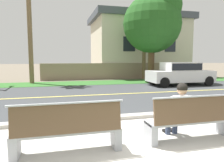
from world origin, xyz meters
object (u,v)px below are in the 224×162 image
(bench_left, at_px, (68,130))
(shade_tree_left, at_px, (154,20))
(bench_right, at_px, (192,120))
(car_white_far, at_px, (180,73))
(seated_person_white, at_px, (179,109))

(bench_left, relative_size, shade_tree_left, 0.27)
(bench_right, relative_size, car_white_far, 0.46)
(bench_right, distance_m, car_white_far, 9.89)
(seated_person_white, height_order, shade_tree_left, shade_tree_left)
(bench_left, distance_m, shade_tree_left, 13.77)
(bench_left, bearing_deg, seated_person_white, 4.16)
(seated_person_white, height_order, car_white_far, car_white_far)
(bench_left, bearing_deg, bench_right, 0.00)
(bench_left, distance_m, bench_right, 2.58)
(shade_tree_left, bearing_deg, seated_person_white, -112.96)
(car_white_far, xyz_separation_m, shade_tree_left, (-0.72, 2.61, 3.90))
(bench_left, xyz_separation_m, seated_person_white, (2.37, 0.17, 0.21))
(bench_left, xyz_separation_m, bench_right, (2.58, 0.00, 0.00))
(bench_left, bearing_deg, shade_tree_left, 57.73)
(shade_tree_left, bearing_deg, bench_right, -111.69)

